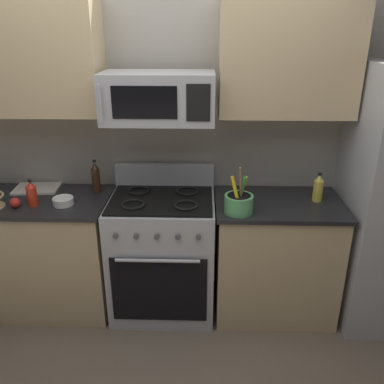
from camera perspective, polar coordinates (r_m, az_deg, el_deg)
name	(u,v)px	position (r m, az deg, el deg)	size (l,w,h in m)	color
ground_plane	(155,372)	(2.86, -5.30, -23.99)	(16.00, 16.00, 0.00)	#6B5B4C
wall_back	(165,134)	(3.13, -3.87, 8.14)	(8.00, 0.10, 2.60)	#9E998E
counter_left	(41,253)	(3.33, -20.56, -8.11)	(1.10, 0.62, 0.91)	tan
range_oven	(163,253)	(3.10, -4.12, -8.61)	(0.76, 0.66, 1.09)	#B2B5BA
counter_right	(275,257)	(3.14, 11.62, -8.98)	(0.91, 0.62, 0.91)	tan
microwave	(159,97)	(2.72, -4.76, 13.21)	(0.73, 0.44, 0.32)	#B2B5BA
upper_cabinets_left	(20,58)	(3.07, -23.22, 16.99)	(1.09, 0.34, 0.75)	tan
upper_cabinets_right	(288,59)	(2.86, 13.46, 17.85)	(0.90, 0.34, 0.75)	tan
utensil_crock	(239,203)	(2.70, 6.64, -1.52)	(0.19, 0.19, 0.33)	#59AD66
apple_loose	(15,203)	(3.02, -23.76, -1.40)	(0.07, 0.07, 0.07)	red
cutting_board	(37,188)	(3.31, -21.09, 0.50)	(0.33, 0.23, 0.02)	silver
bottle_oil	(318,188)	(2.99, 17.44, 0.50)	(0.07, 0.07, 0.21)	gold
bottle_hot_sauce	(32,194)	(2.99, -21.76, -0.25)	(0.07, 0.07, 0.19)	red
bottle_soy	(96,177)	(3.08, -13.48, 2.01)	(0.06, 0.06, 0.25)	#382314
prep_bowl	(63,201)	(2.96, -17.79, -1.20)	(0.14, 0.14, 0.05)	white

